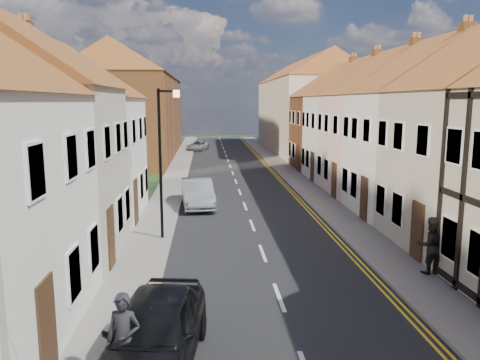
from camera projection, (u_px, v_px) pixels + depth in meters
road at (240, 192)px, 29.30m from camera, size 7.00×90.00×0.02m
pavement_left at (169, 192)px, 28.98m from camera, size 1.80×90.00×0.12m
pavement_right at (309, 190)px, 29.60m from camera, size 1.80×90.00×0.12m
cottage_r_cream_mid at (439, 125)px, 22.82m from camera, size 8.30×5.20×9.00m
cottage_r_pink at (395, 121)px, 28.13m from camera, size 8.30×6.00×9.00m
cottage_r_white_far at (365, 118)px, 33.44m from camera, size 8.30×5.20×9.00m
cottage_r_cream_far at (343, 116)px, 38.75m from camera, size 8.30×6.00×9.00m
cottage_l_pink at (51, 129)px, 21.86m from camera, size 8.30×6.30×8.80m
block_right_far at (305, 104)px, 53.67m from camera, size 8.30×24.20×10.50m
block_left_far at (135, 105)px, 47.44m from camera, size 8.30×24.20×10.50m
lamppost at (162, 154)px, 18.61m from camera, size 0.88×0.15×6.00m
car_near at (154, 332)px, 9.90m from camera, size 2.42×4.82×1.58m
car_mid at (198, 193)px, 25.21m from camera, size 1.99×4.64×1.49m
car_distant at (198, 146)px, 54.19m from camera, size 2.84×4.33×1.11m
pedestrian_left at (124, 340)px, 9.07m from camera, size 0.76×0.57×1.86m
pedestrian_right at (430, 245)px, 15.04m from camera, size 0.94×0.75×1.87m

